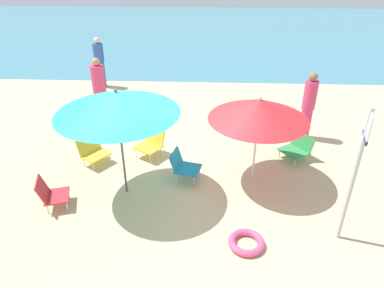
{
  "coord_description": "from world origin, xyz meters",
  "views": [
    {
      "loc": [
        0.62,
        -5.73,
        4.14
      ],
      "look_at": [
        0.34,
        0.3,
        0.7
      ],
      "focal_mm": 33.12,
      "sensor_mm": 36.0,
      "label": 1
    }
  ],
  "objects_px": {
    "beach_chair_e": "(50,193)",
    "person_c": "(308,106)",
    "beach_chair_c": "(92,150)",
    "person_b": "(100,62)",
    "swim_ring": "(246,242)",
    "person_a": "(100,92)",
    "beach_chair_d": "(297,147)",
    "beach_chair_a": "(151,141)",
    "umbrella_teal": "(117,103)",
    "warning_sign": "(358,161)",
    "beach_chair_b": "(183,165)",
    "umbrella_red": "(259,109)"
  },
  "relations": [
    {
      "from": "beach_chair_e",
      "to": "person_c",
      "type": "xyz_separation_m",
      "value": [
        5.09,
        2.86,
        0.53
      ]
    },
    {
      "from": "beach_chair_c",
      "to": "person_b",
      "type": "bearing_deg",
      "value": 138.34
    },
    {
      "from": "person_b",
      "to": "swim_ring",
      "type": "xyz_separation_m",
      "value": [
        4.15,
        -6.91,
        -0.74
      ]
    },
    {
      "from": "swim_ring",
      "to": "person_a",
      "type": "bearing_deg",
      "value": 129.07
    },
    {
      "from": "beach_chair_d",
      "to": "beach_chair_e",
      "type": "distance_m",
      "value": 5.07
    },
    {
      "from": "beach_chair_e",
      "to": "swim_ring",
      "type": "xyz_separation_m",
      "value": [
        3.4,
        -0.78,
        -0.24
      ]
    },
    {
      "from": "beach_chair_d",
      "to": "beach_chair_a",
      "type": "bearing_deg",
      "value": -35.35
    },
    {
      "from": "beach_chair_a",
      "to": "beach_chair_c",
      "type": "bearing_deg",
      "value": -40.35
    },
    {
      "from": "beach_chair_a",
      "to": "person_a",
      "type": "bearing_deg",
      "value": -102.38
    },
    {
      "from": "umbrella_teal",
      "to": "swim_ring",
      "type": "xyz_separation_m",
      "value": [
        2.16,
        -1.29,
        -1.78
      ]
    },
    {
      "from": "warning_sign",
      "to": "beach_chair_b",
      "type": "bearing_deg",
      "value": 165.83
    },
    {
      "from": "beach_chair_a",
      "to": "person_a",
      "type": "distance_m",
      "value": 2.18
    },
    {
      "from": "umbrella_red",
      "to": "beach_chair_e",
      "type": "xyz_separation_m",
      "value": [
        -3.67,
        -1.05,
        -1.22
      ]
    },
    {
      "from": "person_b",
      "to": "beach_chair_d",
      "type": "bearing_deg",
      "value": 134.43
    },
    {
      "from": "beach_chair_b",
      "to": "beach_chair_d",
      "type": "bearing_deg",
      "value": 35.3
    },
    {
      "from": "beach_chair_c",
      "to": "person_a",
      "type": "distance_m",
      "value": 1.97
    },
    {
      "from": "person_c",
      "to": "swim_ring",
      "type": "xyz_separation_m",
      "value": [
        -1.69,
        -3.64,
        -0.77
      ]
    },
    {
      "from": "beach_chair_c",
      "to": "umbrella_red",
      "type": "bearing_deg",
      "value": 28.03
    },
    {
      "from": "beach_chair_a",
      "to": "warning_sign",
      "type": "height_order",
      "value": "warning_sign"
    },
    {
      "from": "beach_chair_a",
      "to": "beach_chair_d",
      "type": "height_order",
      "value": "beach_chair_a"
    },
    {
      "from": "person_a",
      "to": "warning_sign",
      "type": "relative_size",
      "value": 0.77
    },
    {
      "from": "person_b",
      "to": "umbrella_teal",
      "type": "bearing_deg",
      "value": 101.73
    },
    {
      "from": "beach_chair_c",
      "to": "beach_chair_e",
      "type": "height_order",
      "value": "beach_chair_c"
    },
    {
      "from": "beach_chair_b",
      "to": "beach_chair_e",
      "type": "xyz_separation_m",
      "value": [
        -2.29,
        -0.95,
        -0.04
      ]
    },
    {
      "from": "warning_sign",
      "to": "swim_ring",
      "type": "height_order",
      "value": "warning_sign"
    },
    {
      "from": "umbrella_teal",
      "to": "swim_ring",
      "type": "height_order",
      "value": "umbrella_teal"
    },
    {
      "from": "person_b",
      "to": "person_c",
      "type": "distance_m",
      "value": 6.69
    },
    {
      "from": "umbrella_red",
      "to": "beach_chair_b",
      "type": "distance_m",
      "value": 1.82
    },
    {
      "from": "beach_chair_c",
      "to": "beach_chair_b",
      "type": "bearing_deg",
      "value": 20.26
    },
    {
      "from": "person_b",
      "to": "beach_chair_b",
      "type": "bearing_deg",
      "value": 112.71
    },
    {
      "from": "umbrella_red",
      "to": "person_c",
      "type": "height_order",
      "value": "umbrella_red"
    },
    {
      "from": "beach_chair_e",
      "to": "beach_chair_a",
      "type": "bearing_deg",
      "value": 34.28
    },
    {
      "from": "umbrella_red",
      "to": "person_c",
      "type": "xyz_separation_m",
      "value": [
        1.42,
        1.81,
        -0.69
      ]
    },
    {
      "from": "warning_sign",
      "to": "beach_chair_d",
      "type": "bearing_deg",
      "value": 109.73
    },
    {
      "from": "beach_chair_e",
      "to": "person_b",
      "type": "relative_size",
      "value": 0.38
    },
    {
      "from": "beach_chair_d",
      "to": "person_b",
      "type": "xyz_separation_m",
      "value": [
        -5.46,
        4.25,
        0.53
      ]
    },
    {
      "from": "umbrella_teal",
      "to": "warning_sign",
      "type": "relative_size",
      "value": 0.94
    },
    {
      "from": "umbrella_red",
      "to": "beach_chair_e",
      "type": "relative_size",
      "value": 3.09
    },
    {
      "from": "beach_chair_a",
      "to": "person_b",
      "type": "bearing_deg",
      "value": -119.01
    },
    {
      "from": "umbrella_teal",
      "to": "beach_chair_d",
      "type": "distance_m",
      "value": 4.05
    },
    {
      "from": "umbrella_red",
      "to": "person_b",
      "type": "relative_size",
      "value": 1.16
    },
    {
      "from": "beach_chair_c",
      "to": "person_b",
      "type": "relative_size",
      "value": 0.45
    },
    {
      "from": "umbrella_teal",
      "to": "person_b",
      "type": "relative_size",
      "value": 1.33
    },
    {
      "from": "beach_chair_b",
      "to": "person_b",
      "type": "height_order",
      "value": "person_b"
    },
    {
      "from": "umbrella_red",
      "to": "beach_chair_c",
      "type": "xyz_separation_m",
      "value": [
        -3.36,
        0.44,
        -1.21
      ]
    },
    {
      "from": "beach_chair_a",
      "to": "person_a",
      "type": "relative_size",
      "value": 0.42
    },
    {
      "from": "beach_chair_e",
      "to": "person_b",
      "type": "xyz_separation_m",
      "value": [
        -0.75,
        6.12,
        0.5
      ]
    },
    {
      "from": "beach_chair_e",
      "to": "person_b",
      "type": "distance_m",
      "value": 6.19
    },
    {
      "from": "umbrella_teal",
      "to": "beach_chair_e",
      "type": "relative_size",
      "value": 3.53
    },
    {
      "from": "beach_chair_c",
      "to": "beach_chair_d",
      "type": "distance_m",
      "value": 4.42
    }
  ]
}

